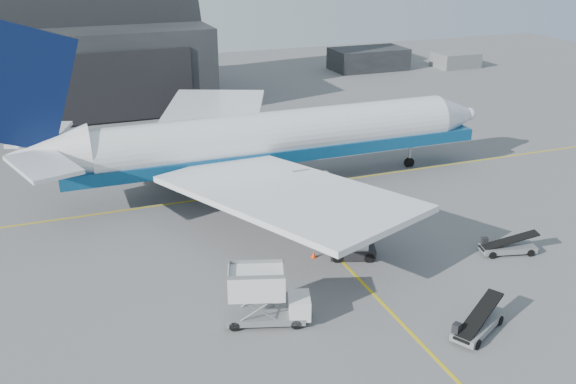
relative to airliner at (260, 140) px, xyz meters
name	(u,v)px	position (x,y,z in m)	size (l,w,h in m)	color
ground	(361,282)	(0.86, -21.11, -5.06)	(200.00, 200.00, 0.00)	#565659
taxi_lines	(299,217)	(0.86, -8.45, -5.05)	(80.00, 42.12, 0.02)	gold
hangar	(27,42)	(-21.14, 43.83, 4.48)	(50.00, 28.30, 28.00)	black
distant_bldg_a	(368,69)	(38.86, 50.89, -5.06)	(14.00, 8.00, 4.00)	black
distant_bldg_b	(455,67)	(55.86, 46.89, -5.06)	(8.00, 6.00, 2.80)	slate
airliner	(260,140)	(0.00, 0.00, 0.00)	(51.52, 49.96, 18.08)	white
catering_truck	(264,296)	(-7.71, -23.58, -3.08)	(6.05, 3.72, 3.91)	slate
pushback_tug	(354,250)	(2.09, -17.29, -4.43)	(4.08, 3.16, 1.67)	black
belt_loader_a	(477,324)	(4.95, -29.71, -4.46)	(5.01, 3.77, 1.96)	slate
belt_loader_b	(507,247)	(14.10, -21.21, -4.50)	(4.85, 2.54, 1.81)	slate
traffic_cone	(314,254)	(-1.00, -16.26, -4.78)	(0.40, 0.40, 0.58)	#FF3A08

